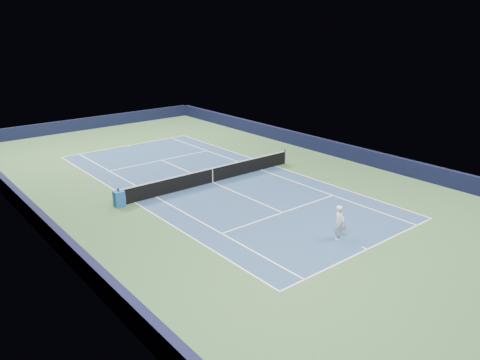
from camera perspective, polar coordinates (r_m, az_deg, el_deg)
ground at (r=29.90m, az=-3.36°, el=-0.29°), size 40.00×40.00×0.00m
wall_far at (r=46.75m, az=-17.92°, el=6.59°), size 22.00×0.35×1.10m
wall_right at (r=36.84m, az=10.40°, el=4.05°), size 0.35×40.00×1.10m
wall_left at (r=25.38m, az=-23.60°, el=-4.20°), size 0.35×40.00×1.10m
court_surface at (r=29.90m, az=-3.36°, el=-0.28°), size 10.97×23.77×0.01m
baseline_far at (r=39.75m, az=-13.52°, el=4.12°), size 10.97×0.08×0.00m
baseline_near at (r=22.14m, az=15.26°, el=-8.15°), size 10.97×0.08×0.00m
sideline_doubles_right at (r=33.23m, az=4.31°, el=1.70°), size 0.08×23.77×0.00m
sideline_doubles_left at (r=27.26m, az=-12.72°, el=-2.67°), size 0.08×23.77×0.00m
sideline_singles_right at (r=32.34m, az=2.55°, el=1.25°), size 0.08×23.77×0.00m
sideline_singles_left at (r=27.84m, az=-10.22°, el=-2.03°), size 0.08×23.77×0.00m
service_line_far at (r=35.05m, az=-9.53°, el=2.41°), size 8.23×0.08×0.00m
service_line_near at (r=25.32m, az=5.22°, el=-3.97°), size 8.23×0.08×0.00m
center_service_line at (r=29.90m, az=-3.36°, el=-0.27°), size 0.08×12.80×0.00m
center_mark_far at (r=39.62m, az=-13.42°, el=4.08°), size 0.08×0.30×0.00m
center_mark_near at (r=22.21m, az=14.95°, el=-8.02°), size 0.08×0.30×0.00m
tennis_net at (r=29.74m, az=-3.37°, el=0.63°), size 12.90×0.10×1.07m
sponsor_cube at (r=26.74m, az=-14.52°, el=-2.23°), size 0.59×0.53×0.90m
tennis_player at (r=22.51m, az=12.04°, el=-5.08°), size 0.79×1.26×2.82m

